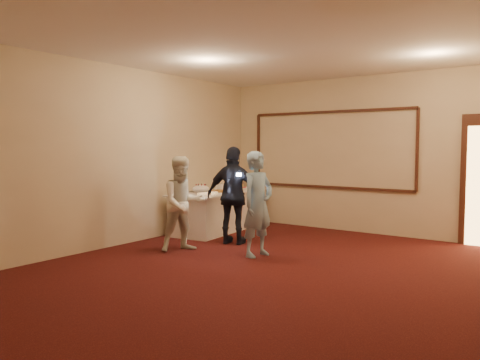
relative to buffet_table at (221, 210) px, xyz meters
The scene contains 13 objects.
floor 3.33m from the buffet_table, 40.34° to the right, with size 7.00×7.00×0.00m, color black.
room_walls 3.69m from the buffet_table, 40.34° to the right, with size 6.04×7.04×3.02m.
wall_molding 2.49m from the buffet_table, 37.59° to the left, with size 3.45×0.04×1.55m.
buffet_table is the anchor object (origin of this frame).
pavlova_tray 0.96m from the buffet_table, 77.48° to the right, with size 0.47×0.59×0.19m.
cupcake_stand 1.11m from the buffet_table, 103.89° to the left, with size 0.34×0.34×0.49m.
plate_stack_a 0.46m from the buffet_table, behind, with size 0.19×0.19×0.16m.
plate_stack_b 0.59m from the buffet_table, 66.43° to the left, with size 0.21×0.21×0.18m.
tart 0.52m from the buffet_table, 62.17° to the right, with size 0.28×0.28×0.06m.
man 2.40m from the buffet_table, 38.23° to the right, with size 0.58×0.38×1.59m, color #80AAC8.
woman 2.01m from the buffet_table, 69.47° to the right, with size 0.73×0.57×1.51m, color silver.
guest 1.48m from the buffet_table, 42.64° to the right, with size 0.97×0.40×1.66m, color black.
camera_flash 1.82m from the buffet_table, 41.23° to the right, with size 0.07×0.04×0.05m, color white.
Camera 1 is at (3.21, -5.16, 1.65)m, focal length 35.00 mm.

